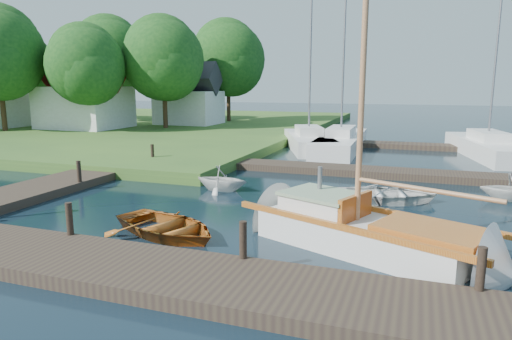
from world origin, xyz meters
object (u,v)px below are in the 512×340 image
(marina_boat_3, at_px, (488,146))
(tree_3, at_px, (164,59))
(tree_2, at_px, (86,65))
(mooring_post_4, at_px, (79,171))
(tender_b, at_px, (221,177))
(mooring_post_5, at_px, (152,153))
(house_c, at_px, (189,100))
(dinghy, at_px, (166,222))
(mooring_post_2, at_px, (243,240))
(mooring_post_3, at_px, (481,269))
(tender_c, at_px, (386,191))
(marina_boat_1, at_px, (341,141))
(tree_4, at_px, (109,56))
(tree_5, at_px, (24,67))
(marina_boat_0, at_px, (309,140))
(mooring_post_1, at_px, (69,219))
(house_a, at_px, (84,96))
(sailboat, at_px, (370,236))
(tree_7, at_px, (228,58))

(marina_boat_3, distance_m, tree_3, 23.36)
(marina_boat_3, distance_m, tree_2, 26.81)
(mooring_post_4, bearing_deg, tender_b, 18.48)
(mooring_post_5, relative_size, house_c, 0.15)
(dinghy, bearing_deg, tree_2, 64.83)
(mooring_post_2, distance_m, tree_2, 27.64)
(marina_boat_3, bearing_deg, tree_2, 78.27)
(mooring_post_3, height_order, tree_2, tree_2)
(mooring_post_2, distance_m, dinghy, 3.18)
(mooring_post_5, distance_m, tender_b, 6.03)
(tender_c, relative_size, marina_boat_1, 0.34)
(tree_4, xyz_separation_m, tree_5, (-8.00, -2.00, -0.95))
(marina_boat_0, bearing_deg, mooring_post_5, 124.72)
(mooring_post_4, distance_m, house_c, 23.16)
(dinghy, distance_m, marina_boat_1, 17.19)
(mooring_post_1, relative_size, house_a, 0.13)
(marina_boat_0, height_order, tree_5, marina_boat_0)
(mooring_post_2, distance_m, tender_c, 7.45)
(tree_2, bearing_deg, tender_c, -28.74)
(sailboat, xyz_separation_m, marina_boat_3, (4.53, 16.75, 0.24))
(mooring_post_2, relative_size, tree_7, 0.09)
(house_c, bearing_deg, tree_2, -116.70)
(sailboat, bearing_deg, marina_boat_0, 130.83)
(tree_2, bearing_deg, marina_boat_1, -1.26)
(mooring_post_3, xyz_separation_m, sailboat, (-2.13, 2.19, -0.36))
(mooring_post_4, height_order, mooring_post_5, same)
(mooring_post_1, distance_m, tree_7, 32.79)
(mooring_post_5, xyz_separation_m, tree_5, (-23.00, 15.05, 4.72))
(mooring_post_3, xyz_separation_m, dinghy, (-7.25, 1.54, -0.35))
(marina_boat_3, relative_size, tree_5, 1.61)
(tree_4, bearing_deg, tree_7, 21.80)
(mooring_post_3, bearing_deg, mooring_post_5, 142.43)
(tree_7, bearing_deg, marina_boat_3, -30.68)
(mooring_post_4, bearing_deg, dinghy, -31.05)
(marina_boat_0, relative_size, tree_3, 1.23)
(tree_2, height_order, tree_5, tree_5)
(marina_boat_1, xyz_separation_m, tree_7, (-12.49, 12.41, 5.65))
(mooring_post_3, xyz_separation_m, tender_c, (-2.10, 7.04, -0.35))
(tree_2, bearing_deg, marina_boat_0, -2.17)
(tender_b, bearing_deg, mooring_post_1, 173.75)
(mooring_post_2, distance_m, marina_boat_3, 20.16)
(mooring_post_5, relative_size, dinghy, 0.24)
(mooring_post_1, distance_m, mooring_post_3, 9.00)
(marina_boat_0, xyz_separation_m, tree_2, (-16.58, 0.63, 4.68))
(tree_5, bearing_deg, tree_4, 14.04)
(mooring_post_4, relative_size, tree_3, 0.09)
(tree_7, bearing_deg, tender_b, -67.61)
(tender_c, distance_m, marina_boat_3, 12.73)
(marina_boat_0, bearing_deg, tender_b, 155.60)
(tree_2, bearing_deg, tree_7, 63.43)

